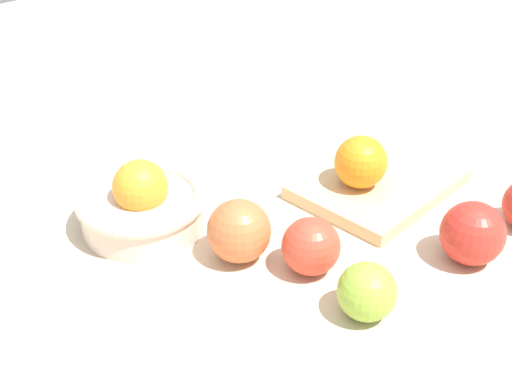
{
  "coord_description": "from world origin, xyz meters",
  "views": [
    {
      "loc": [
        -0.57,
        -0.54,
        0.55
      ],
      "look_at": [
        -0.03,
        0.05,
        0.04
      ],
      "focal_mm": 48.74,
      "sensor_mm": 36.0,
      "label": 1
    }
  ],
  "objects_px": {
    "bowl": "(142,204)",
    "apple_front_left_2": "(311,246)",
    "apple_front_left": "(367,292)",
    "apple_mid_left": "(241,232)",
    "apple_front_right": "(473,233)",
    "cutting_board": "(379,184)",
    "orange_on_board": "(361,162)",
    "knife": "(374,154)"
  },
  "relations": [
    {
      "from": "knife",
      "to": "apple_front_left",
      "type": "xyz_separation_m",
      "value": [
        -0.27,
        -0.21,
        0.01
      ]
    },
    {
      "from": "bowl",
      "to": "apple_front_left_2",
      "type": "relative_size",
      "value": 2.4
    },
    {
      "from": "apple_front_left",
      "to": "apple_front_left_2",
      "type": "relative_size",
      "value": 0.94
    },
    {
      "from": "apple_front_left",
      "to": "apple_mid_left",
      "type": "relative_size",
      "value": 0.84
    },
    {
      "from": "apple_mid_left",
      "to": "apple_front_left",
      "type": "bearing_deg",
      "value": -78.51
    },
    {
      "from": "orange_on_board",
      "to": "apple_mid_left",
      "type": "xyz_separation_m",
      "value": [
        -0.22,
        0.01,
        -0.02
      ]
    },
    {
      "from": "knife",
      "to": "apple_mid_left",
      "type": "relative_size",
      "value": 1.9
    },
    {
      "from": "bowl",
      "to": "apple_front_right",
      "type": "relative_size",
      "value": 2.15
    },
    {
      "from": "knife",
      "to": "apple_front_right",
      "type": "relative_size",
      "value": 1.9
    },
    {
      "from": "bowl",
      "to": "apple_front_left",
      "type": "bearing_deg",
      "value": -74.67
    },
    {
      "from": "bowl",
      "to": "apple_front_right",
      "type": "height_order",
      "value": "bowl"
    },
    {
      "from": "bowl",
      "to": "apple_front_left_2",
      "type": "bearing_deg",
      "value": -65.45
    },
    {
      "from": "cutting_board",
      "to": "apple_front_right",
      "type": "relative_size",
      "value": 2.87
    },
    {
      "from": "apple_front_right",
      "to": "apple_front_left_2",
      "type": "bearing_deg",
      "value": 143.59
    },
    {
      "from": "apple_front_left_2",
      "to": "orange_on_board",
      "type": "bearing_deg",
      "value": 22.05
    },
    {
      "from": "apple_front_left_2",
      "to": "apple_front_right",
      "type": "relative_size",
      "value": 0.9
    },
    {
      "from": "bowl",
      "to": "cutting_board",
      "type": "distance_m",
      "value": 0.35
    },
    {
      "from": "cutting_board",
      "to": "apple_front_left",
      "type": "bearing_deg",
      "value": -143.99
    },
    {
      "from": "knife",
      "to": "cutting_board",
      "type": "bearing_deg",
      "value": -133.56
    },
    {
      "from": "cutting_board",
      "to": "apple_front_left",
      "type": "height_order",
      "value": "apple_front_left"
    },
    {
      "from": "bowl",
      "to": "orange_on_board",
      "type": "distance_m",
      "value": 0.31
    },
    {
      "from": "apple_front_left",
      "to": "apple_mid_left",
      "type": "distance_m",
      "value": 0.18
    },
    {
      "from": "cutting_board",
      "to": "apple_mid_left",
      "type": "bearing_deg",
      "value": 177.2
    },
    {
      "from": "apple_mid_left",
      "to": "apple_front_right",
      "type": "bearing_deg",
      "value": -42.79
    },
    {
      "from": "apple_front_left",
      "to": "apple_front_right",
      "type": "bearing_deg",
      "value": -6.99
    },
    {
      "from": "cutting_board",
      "to": "orange_on_board",
      "type": "bearing_deg",
      "value": 168.61
    },
    {
      "from": "orange_on_board",
      "to": "cutting_board",
      "type": "bearing_deg",
      "value": -11.39
    },
    {
      "from": "apple_front_left_2",
      "to": "apple_front_right",
      "type": "height_order",
      "value": "apple_front_right"
    },
    {
      "from": "bowl",
      "to": "knife",
      "type": "height_order",
      "value": "bowl"
    },
    {
      "from": "orange_on_board",
      "to": "apple_front_right",
      "type": "distance_m",
      "value": 0.19
    },
    {
      "from": "knife",
      "to": "apple_mid_left",
      "type": "bearing_deg",
      "value": -173.72
    },
    {
      "from": "apple_front_left_2",
      "to": "cutting_board",
      "type": "bearing_deg",
      "value": 16.58
    },
    {
      "from": "apple_mid_left",
      "to": "cutting_board",
      "type": "bearing_deg",
      "value": -2.8
    },
    {
      "from": "cutting_board",
      "to": "apple_front_left_2",
      "type": "relative_size",
      "value": 3.21
    },
    {
      "from": "bowl",
      "to": "apple_front_left",
      "type": "height_order",
      "value": "bowl"
    },
    {
      "from": "orange_on_board",
      "to": "knife",
      "type": "distance_m",
      "value": 0.1
    },
    {
      "from": "knife",
      "to": "apple_front_left",
      "type": "distance_m",
      "value": 0.34
    },
    {
      "from": "orange_on_board",
      "to": "apple_front_left",
      "type": "relative_size",
      "value": 1.1
    },
    {
      "from": "apple_front_right",
      "to": "orange_on_board",
      "type": "bearing_deg",
      "value": 87.26
    },
    {
      "from": "bowl",
      "to": "knife",
      "type": "bearing_deg",
      "value": -17.14
    },
    {
      "from": "orange_on_board",
      "to": "apple_mid_left",
      "type": "distance_m",
      "value": 0.22
    },
    {
      "from": "bowl",
      "to": "apple_mid_left",
      "type": "bearing_deg",
      "value": -70.13
    }
  ]
}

